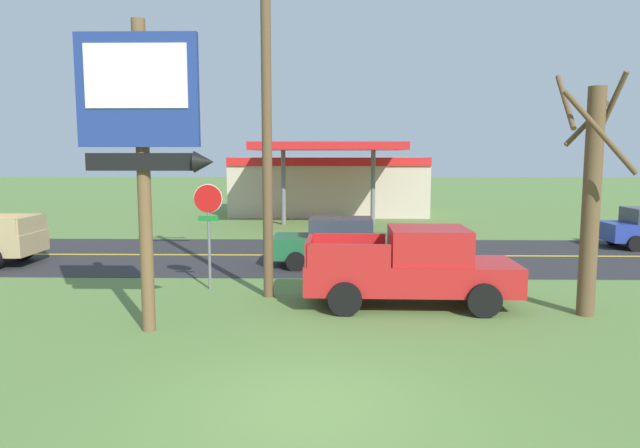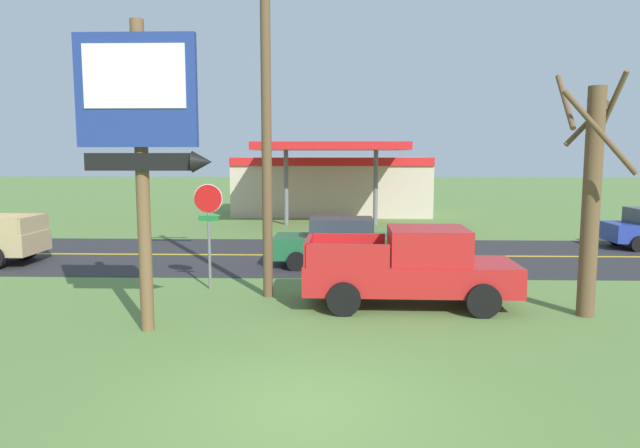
% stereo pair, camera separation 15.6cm
% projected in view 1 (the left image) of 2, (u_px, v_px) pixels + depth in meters
% --- Properties ---
extents(ground_plane, '(180.00, 180.00, 0.00)m').
position_uv_depth(ground_plane, '(309.00, 409.00, 8.50)').
color(ground_plane, '#5B7F3D').
extents(road_asphalt, '(140.00, 8.00, 0.02)m').
position_uv_depth(road_asphalt, '(323.00, 256.00, 21.41)').
color(road_asphalt, '#2B2B2D').
rests_on(road_asphalt, ground).
extents(road_centre_line, '(126.00, 0.20, 0.01)m').
position_uv_depth(road_centre_line, '(323.00, 255.00, 21.40)').
color(road_centre_line, gold).
rests_on(road_centre_line, road_asphalt).
extents(motel_sign, '(2.74, 0.54, 6.47)m').
position_uv_depth(motel_sign, '(143.00, 125.00, 11.66)').
color(motel_sign, brown).
rests_on(motel_sign, ground).
extents(stop_sign, '(0.80, 0.08, 2.95)m').
position_uv_depth(stop_sign, '(208.00, 217.00, 15.85)').
color(stop_sign, slate).
rests_on(stop_sign, ground).
extents(utility_pole, '(2.12, 0.26, 9.68)m').
position_uv_depth(utility_pole, '(266.00, 98.00, 14.64)').
color(utility_pole, brown).
rests_on(utility_pole, ground).
extents(bare_tree, '(1.55, 1.79, 5.63)m').
position_uv_depth(bare_tree, '(591.00, 194.00, 13.14)').
color(bare_tree, brown).
rests_on(bare_tree, ground).
extents(gas_station, '(12.00, 11.50, 4.40)m').
position_uv_depth(gas_station, '(329.00, 184.00, 36.30)').
color(gas_station, beige).
rests_on(gas_station, ground).
extents(pickup_red_parked_on_lawn, '(5.24, 2.32, 1.96)m').
position_uv_depth(pickup_red_parked_on_lawn, '(412.00, 267.00, 14.25)').
color(pickup_red_parked_on_lawn, red).
rests_on(pickup_red_parked_on_lawn, ground).
extents(car_green_near_lane, '(4.20, 2.00, 1.64)m').
position_uv_depth(car_green_near_lane, '(337.00, 242.00, 19.31)').
color(car_green_near_lane, '#1E6038').
rests_on(car_green_near_lane, ground).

